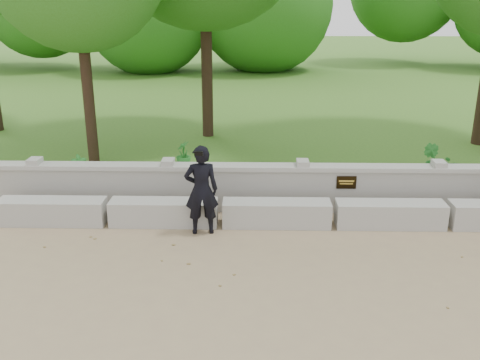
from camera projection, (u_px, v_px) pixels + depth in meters
The scene contains 9 objects.
ground at pixel (351, 279), 7.70m from camera, with size 80.00×80.00×0.00m, color #94805B.
lawn at pixel (289, 97), 20.89m from camera, with size 40.00×22.00×0.25m, color #406E25.
concrete_bench at pixel (333, 214), 9.42m from camera, with size 11.90×0.45×0.45m.
parapet_wall at pixel (329, 188), 10.01m from camera, with size 12.50×0.35×0.90m.
man_main at pixel (201, 190), 8.97m from camera, with size 0.61×0.55×1.56m.
shrub_a at pixel (80, 170), 10.74m from camera, with size 0.32×0.22×0.61m, color #266F25.
shrub_b at pixel (432, 160), 11.30m from camera, with size 0.37×0.30×0.67m, color #266F25.
shrub_c at pixel (455, 173), 10.59m from camera, with size 0.51×0.44×0.57m, color #266F25.
shrub_d at pixel (183, 154), 11.85m from camera, with size 0.33×0.29×0.58m, color #266F25.
Camera 1 is at (-1.45, -6.85, 3.86)m, focal length 40.00 mm.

